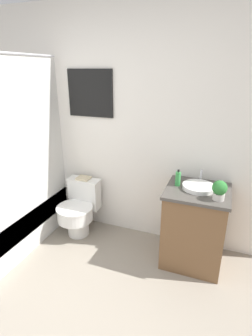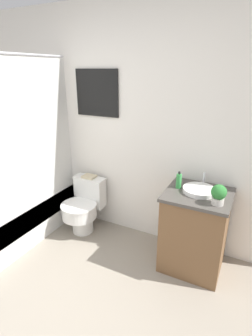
% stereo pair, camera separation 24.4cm
% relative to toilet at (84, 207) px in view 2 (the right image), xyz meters
% --- Properties ---
extents(wall_back, '(3.49, 0.07, 2.50)m').
position_rel_toilet_xyz_m(wall_back, '(0.36, 0.29, 0.94)').
color(wall_back, white).
rests_on(wall_back, ground_plane).
extents(shower_area, '(0.57, 1.44, 1.98)m').
position_rel_toilet_xyz_m(shower_area, '(-0.57, -0.46, -0.02)').
color(shower_area, white).
rests_on(shower_area, ground_plane).
extents(toilet, '(0.41, 0.52, 0.63)m').
position_rel_toilet_xyz_m(toilet, '(0.00, 0.00, 0.00)').
color(toilet, white).
rests_on(toilet, ground_plane).
extents(vanity, '(0.59, 0.55, 0.79)m').
position_rel_toilet_xyz_m(vanity, '(1.31, -0.02, 0.09)').
color(vanity, brown).
rests_on(vanity, ground_plane).
extents(sink, '(0.30, 0.33, 0.13)m').
position_rel_toilet_xyz_m(sink, '(1.31, 0.00, 0.50)').
color(sink, white).
rests_on(sink, vanity).
extents(soap_bottle, '(0.05, 0.05, 0.16)m').
position_rel_toilet_xyz_m(soap_bottle, '(1.12, 0.00, 0.55)').
color(soap_bottle, green).
rests_on(soap_bottle, vanity).
extents(potted_plant, '(0.13, 0.13, 0.18)m').
position_rel_toilet_xyz_m(potted_plant, '(1.50, -0.16, 0.58)').
color(potted_plant, beige).
rests_on(potted_plant, vanity).
extents(book_on_tank, '(0.15, 0.13, 0.02)m').
position_rel_toilet_xyz_m(book_on_tank, '(0.00, 0.14, 0.33)').
color(book_on_tank, beige).
rests_on(book_on_tank, toilet).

